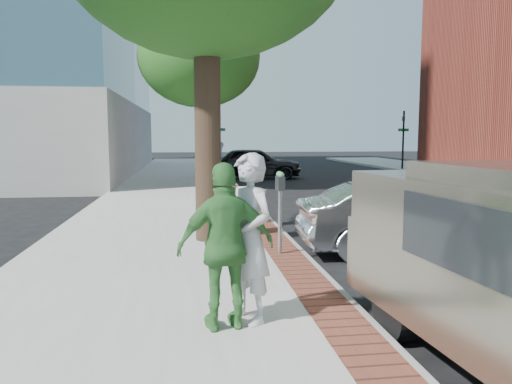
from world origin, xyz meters
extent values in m
plane|color=black|center=(0.00, 0.00, 0.00)|extent=(120.00, 120.00, 0.00)
cube|color=#9E9991|center=(-1.50, 8.00, 0.07)|extent=(5.00, 60.00, 0.15)
cube|color=brown|center=(0.70, 8.00, 0.15)|extent=(0.60, 60.00, 0.01)
cube|color=gray|center=(1.05, 8.00, 0.07)|extent=(0.10, 60.00, 0.15)
cylinder|color=black|center=(0.90, 22.00, 1.90)|extent=(0.12, 0.12, 3.80)
imported|color=black|center=(0.90, 22.00, 3.00)|extent=(0.18, 0.15, 0.90)
cube|color=#1E7238|center=(0.90, 22.00, 2.60)|extent=(0.70, 0.03, 0.18)
cylinder|color=black|center=(12.50, 22.00, 1.90)|extent=(0.12, 0.12, 3.80)
imported|color=black|center=(12.50, 22.00, 3.00)|extent=(0.18, 0.15, 0.90)
cube|color=#1E7238|center=(12.50, 22.00, 2.60)|extent=(0.70, 0.03, 0.18)
cylinder|color=black|center=(-0.60, 1.90, 2.35)|extent=(0.52, 0.52, 4.40)
cylinder|color=black|center=(-0.50, 12.00, 2.08)|extent=(0.40, 0.40, 3.85)
ellipsoid|color=#184714|center=(-0.50, 12.00, 5.32)|extent=(4.80, 4.80, 3.94)
cylinder|color=gray|center=(0.60, 0.46, 0.72)|extent=(0.07, 0.07, 1.15)
cube|color=#2D3030|center=(0.60, 0.37, 1.42)|extent=(0.12, 0.14, 0.24)
cube|color=#2D3030|center=(0.60, 0.55, 1.42)|extent=(0.12, 0.14, 0.24)
sphere|color=#3F8C4C|center=(0.60, 0.37, 1.57)|extent=(0.11, 0.11, 0.11)
sphere|color=#3F8C4C|center=(0.60, 0.55, 1.57)|extent=(0.11, 0.11, 0.11)
imported|color=#B5B5BA|center=(-0.33, -2.65, 1.11)|extent=(0.76, 0.83, 1.91)
imported|color=#82ADC9|center=(-0.38, 3.43, 1.16)|extent=(1.08, 1.20, 2.01)
imported|color=#3B7E39|center=(-0.60, -2.84, 1.06)|extent=(1.12, 0.61, 1.82)
imported|color=silver|center=(3.18, 0.82, 0.69)|extent=(4.27, 1.69, 1.38)
imported|color=black|center=(2.48, 17.80, 0.82)|extent=(5.00, 2.45, 1.64)
cube|color=gray|center=(2.08, -2.40, 0.78)|extent=(2.09, 1.15, 0.87)
cylinder|color=black|center=(1.24, -3.08, 0.35)|extent=(0.30, 0.72, 0.70)
cube|color=black|center=(1.22, -4.56, 1.42)|extent=(0.21, 2.17, 0.60)
cube|color=black|center=(2.04, -1.91, 1.14)|extent=(1.74, 0.17, 0.44)
camera|label=1|loc=(-1.00, -8.11, 2.25)|focal=35.00mm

